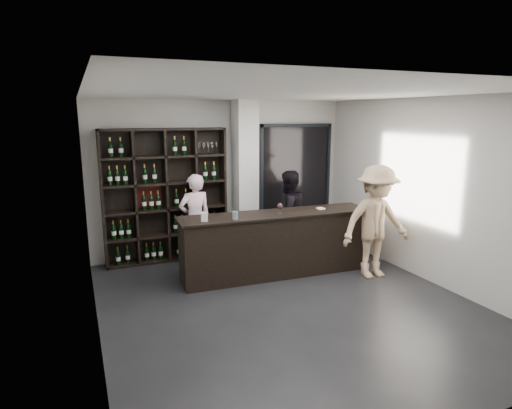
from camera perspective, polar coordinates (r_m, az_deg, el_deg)
name	(u,v)px	position (r m, az deg, el deg)	size (l,w,h in m)	color
floor	(287,304)	(6.23, 4.17, -13.12)	(5.00, 5.50, 0.01)	black
wine_shelf	(166,196)	(7.85, -11.93, 1.14)	(2.20, 0.35, 2.40)	black
structural_column	(245,178)	(8.13, -1.44, 3.55)	(0.40, 0.40, 2.90)	silver
glass_panel	(296,176)	(8.84, 5.29, 3.85)	(1.60, 0.08, 2.10)	black
tasting_counter	(276,244)	(7.11, 2.69, -5.28)	(3.22, 0.67, 1.06)	black
taster_pink	(195,219)	(7.68, -8.12, -1.93)	(0.59, 0.39, 1.62)	#FFCFDD
taster_black	(288,214)	(7.94, 4.27, -1.32)	(0.80, 0.62, 1.64)	black
customer	(376,222)	(7.19, 15.68, -2.27)	(1.19, 0.69, 1.85)	tan
wine_glass	(280,208)	(6.88, 3.21, -0.45)	(0.08, 0.08, 0.20)	white
spit_cup	(235,215)	(6.53, -2.81, -1.47)	(0.09, 0.09, 0.13)	#ABBFCD
napkin_stack	(321,209)	(7.33, 8.61, -0.53)	(0.12, 0.12, 0.02)	white
card_stand	(204,217)	(6.44, -6.89, -1.64)	(0.10, 0.05, 0.14)	white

